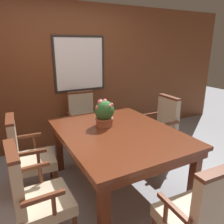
{
  "coord_description": "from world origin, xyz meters",
  "views": [
    {
      "loc": [
        -1.13,
        -1.94,
        1.78
      ],
      "look_at": [
        0.09,
        0.33,
        0.97
      ],
      "focal_mm": 35.0,
      "sensor_mm": 36.0,
      "label": 1
    }
  ],
  "objects_px": {
    "chair_left_near": "(33,194)",
    "chair_head_near": "(201,214)",
    "chair_left_far": "(26,154)",
    "potted_plant": "(104,113)",
    "dining_table": "(118,138)",
    "chair_right_far": "(161,125)",
    "chair_head_far": "(83,119)"
  },
  "relations": [
    {
      "from": "chair_left_near",
      "to": "chair_head_near",
      "type": "xyz_separation_m",
      "value": [
        1.09,
        -0.85,
        0.0
      ]
    },
    {
      "from": "chair_head_near",
      "to": "chair_left_far",
      "type": "bearing_deg",
      "value": -54.96
    },
    {
      "from": "chair_left_far",
      "to": "potted_plant",
      "type": "distance_m",
      "value": 1.06
    },
    {
      "from": "dining_table",
      "to": "chair_left_near",
      "type": "distance_m",
      "value": 1.16
    },
    {
      "from": "chair_left_near",
      "to": "potted_plant",
      "type": "distance_m",
      "value": 1.27
    },
    {
      "from": "chair_head_near",
      "to": "chair_right_far",
      "type": "xyz_separation_m",
      "value": [
        1.0,
        1.63,
        0.0
      ]
    },
    {
      "from": "dining_table",
      "to": "chair_head_far",
      "type": "distance_m",
      "value": 1.26
    },
    {
      "from": "chair_head_near",
      "to": "potted_plant",
      "type": "xyz_separation_m",
      "value": [
        -0.08,
        1.5,
        0.41
      ]
    },
    {
      "from": "chair_left_far",
      "to": "chair_head_far",
      "type": "xyz_separation_m",
      "value": [
        1.05,
        0.85,
        0.0
      ]
    },
    {
      "from": "chair_left_near",
      "to": "chair_head_near",
      "type": "height_order",
      "value": "same"
    },
    {
      "from": "chair_head_far",
      "to": "potted_plant",
      "type": "relative_size",
      "value": 2.89
    },
    {
      "from": "dining_table",
      "to": "chair_head_near",
      "type": "xyz_separation_m",
      "value": [
        0.02,
        -1.25,
        -0.14
      ]
    },
    {
      "from": "chair_head_far",
      "to": "potted_plant",
      "type": "distance_m",
      "value": 1.09
    },
    {
      "from": "chair_left_far",
      "to": "potted_plant",
      "type": "bearing_deg",
      "value": -95.24
    },
    {
      "from": "chair_left_far",
      "to": "potted_plant",
      "type": "height_order",
      "value": "potted_plant"
    },
    {
      "from": "chair_head_near",
      "to": "potted_plant",
      "type": "bearing_deg",
      "value": -84.05
    },
    {
      "from": "potted_plant",
      "to": "chair_right_far",
      "type": "bearing_deg",
      "value": 6.86
    },
    {
      "from": "chair_left_far",
      "to": "chair_head_near",
      "type": "xyz_separation_m",
      "value": [
        1.04,
        -1.66,
        0.0
      ]
    },
    {
      "from": "chair_left_far",
      "to": "chair_head_far",
      "type": "bearing_deg",
      "value": -46.83
    },
    {
      "from": "dining_table",
      "to": "potted_plant",
      "type": "bearing_deg",
      "value": 103.75
    },
    {
      "from": "chair_left_far",
      "to": "chair_right_far",
      "type": "bearing_deg",
      "value": -86.62
    },
    {
      "from": "dining_table",
      "to": "chair_head_far",
      "type": "bearing_deg",
      "value": 88.83
    },
    {
      "from": "chair_left_far",
      "to": "chair_head_far",
      "type": "distance_m",
      "value": 1.35
    },
    {
      "from": "potted_plant",
      "to": "chair_head_far",
      "type": "bearing_deg",
      "value": 85.14
    },
    {
      "from": "dining_table",
      "to": "chair_head_near",
      "type": "distance_m",
      "value": 1.26
    },
    {
      "from": "dining_table",
      "to": "chair_left_far",
      "type": "height_order",
      "value": "chair_left_far"
    },
    {
      "from": "dining_table",
      "to": "chair_left_far",
      "type": "xyz_separation_m",
      "value": [
        -1.02,
        0.41,
        -0.14
      ]
    },
    {
      "from": "dining_table",
      "to": "potted_plant",
      "type": "height_order",
      "value": "potted_plant"
    },
    {
      "from": "chair_head_near",
      "to": "potted_plant",
      "type": "relative_size",
      "value": 2.89
    },
    {
      "from": "chair_head_far",
      "to": "potted_plant",
      "type": "bearing_deg",
      "value": -90.14
    },
    {
      "from": "chair_left_far",
      "to": "chair_left_near",
      "type": "relative_size",
      "value": 1.0
    },
    {
      "from": "chair_left_near",
      "to": "potted_plant",
      "type": "relative_size",
      "value": 2.89
    }
  ]
}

